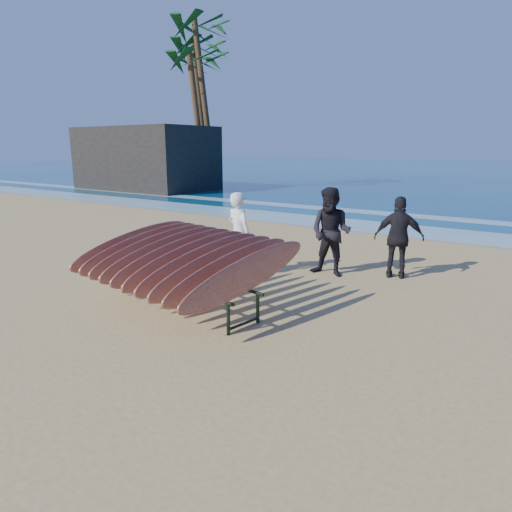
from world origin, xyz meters
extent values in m
plane|color=tan|center=(0.00, 0.00, 0.00)|extent=(120.00, 120.00, 0.00)
plane|color=white|center=(0.00, 10.00, 0.01)|extent=(160.00, 160.00, 0.00)
plane|color=white|center=(0.00, 13.50, 0.01)|extent=(160.00, 160.00, 0.00)
cylinder|color=black|center=(-2.62, 0.04, 0.25)|extent=(0.06, 0.06, 0.50)
cylinder|color=black|center=(0.31, -0.37, 0.25)|extent=(0.06, 0.06, 0.50)
cylinder|color=black|center=(-2.52, 0.69, 0.25)|extent=(0.06, 0.06, 0.50)
cylinder|color=black|center=(0.41, 0.27, 0.25)|extent=(0.06, 0.06, 0.50)
cylinder|color=black|center=(-1.15, -0.17, 0.50)|extent=(3.18, 0.51, 0.06)
cylinder|color=black|center=(-1.06, 0.48, 0.50)|extent=(3.18, 0.51, 0.06)
cylinder|color=black|center=(-2.57, 0.36, 0.08)|extent=(0.14, 0.65, 0.04)
cylinder|color=black|center=(0.36, -0.05, 0.08)|extent=(0.14, 0.65, 0.04)
ellipsoid|color=maroon|center=(-2.64, 0.37, 0.89)|extent=(0.46, 2.73, 1.03)
ellipsoid|color=maroon|center=(-2.30, 0.32, 0.89)|extent=(0.46, 2.73, 1.03)
ellipsoid|color=maroon|center=(-1.96, 0.28, 0.89)|extent=(0.46, 2.73, 1.03)
ellipsoid|color=maroon|center=(-1.62, 0.23, 0.89)|extent=(0.46, 2.73, 1.03)
ellipsoid|color=maroon|center=(-1.28, 0.18, 0.89)|extent=(0.46, 2.73, 1.03)
ellipsoid|color=maroon|center=(-0.93, 0.13, 0.89)|extent=(0.46, 2.73, 1.03)
ellipsoid|color=maroon|center=(-0.59, 0.08, 0.89)|extent=(0.46, 2.73, 1.03)
ellipsoid|color=maroon|center=(-0.25, 0.03, 0.89)|extent=(0.46, 2.73, 1.03)
ellipsoid|color=maroon|center=(0.09, -0.01, 0.89)|extent=(0.46, 2.73, 1.03)
ellipsoid|color=maroon|center=(0.43, -0.06, 0.89)|extent=(0.46, 2.73, 1.03)
imported|color=white|center=(-1.55, 2.37, 0.92)|extent=(0.76, 0.60, 1.83)
imported|color=black|center=(0.10, 3.50, 0.96)|extent=(0.96, 0.77, 1.93)
imported|color=black|center=(1.37, 4.16, 0.88)|extent=(1.11, 0.73, 1.76)
cube|color=#2D2823|center=(-19.41, 15.70, 2.01)|extent=(9.04, 5.02, 4.02)
cylinder|color=brown|center=(-15.91, 17.78, 5.26)|extent=(0.36, 1.98, 10.44)
cylinder|color=brown|center=(-15.61, 16.71, 4.17)|extent=(0.36, 1.56, 8.30)
cylinder|color=brown|center=(-17.07, 18.71, 4.80)|extent=(0.36, 1.62, 9.56)
camera|label=1|loc=(4.35, -5.40, 2.77)|focal=32.00mm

